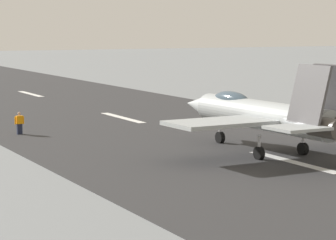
# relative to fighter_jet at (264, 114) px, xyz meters

# --- Properties ---
(ground_plane) EXTENTS (400.00, 400.00, 0.00)m
(ground_plane) POSITION_rel_fighter_jet_xyz_m (-4.19, 0.25, -2.36)
(ground_plane) COLOR gray
(runway_strip) EXTENTS (240.00, 26.00, 0.02)m
(runway_strip) POSITION_rel_fighter_jet_xyz_m (-4.21, 0.25, -2.35)
(runway_strip) COLOR #2F2E30
(runway_strip) RESTS_ON ground
(fighter_jet) EXTENTS (16.35, 13.56, 5.55)m
(fighter_jet) POSITION_rel_fighter_jet_xyz_m (0.00, 0.00, 0.00)
(fighter_jet) COLOR #A5ABAD
(fighter_jet) RESTS_ON ground
(crew_person) EXTENTS (0.32, 0.70, 1.59)m
(crew_person) POSITION_rel_fighter_jet_xyz_m (14.69, 10.72, -1.57)
(crew_person) COLOR #1E2338
(crew_person) RESTS_ON ground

